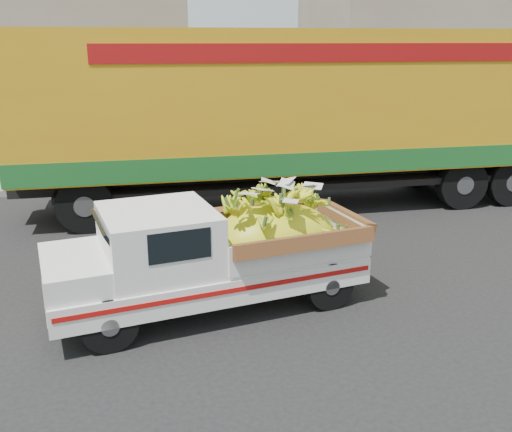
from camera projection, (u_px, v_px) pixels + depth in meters
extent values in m
plane|color=black|center=(242.00, 304.00, 8.09)|extent=(100.00, 100.00, 0.00)
cube|color=gray|center=(181.00, 182.00, 14.66)|extent=(60.00, 0.25, 0.15)
cube|color=gray|center=(172.00, 166.00, 16.61)|extent=(60.00, 4.00, 0.14)
cube|color=gray|center=(468.00, 53.00, 25.39)|extent=(14.00, 6.00, 6.00)
cylinder|color=black|center=(109.00, 324.00, 6.79)|extent=(0.71, 0.30, 0.69)
cylinder|color=black|center=(95.00, 282.00, 7.96)|extent=(0.71, 0.30, 0.69)
cylinder|color=black|center=(329.00, 285.00, 7.88)|extent=(0.71, 0.30, 0.69)
cylinder|color=black|center=(288.00, 253.00, 9.05)|extent=(0.71, 0.30, 0.69)
cube|color=silver|center=(208.00, 274.00, 7.86)|extent=(4.44, 2.14, 0.35)
cube|color=#A50F0C|center=(227.00, 292.00, 7.15)|extent=(4.13, 0.61, 0.06)
cube|color=silver|center=(48.00, 306.00, 7.12)|extent=(0.31, 1.51, 0.13)
cube|color=silver|center=(74.00, 269.00, 7.12)|extent=(0.97, 1.54, 0.33)
cube|color=silver|center=(159.00, 240.00, 7.44)|extent=(1.60, 1.67, 0.82)
cube|color=black|center=(180.00, 246.00, 6.77)|extent=(0.77, 0.12, 0.38)
cube|color=silver|center=(280.00, 236.00, 8.13)|extent=(2.28, 1.82, 0.46)
ellipsoid|color=yellow|center=(274.00, 243.00, 8.13)|extent=(2.04, 1.49, 1.16)
cylinder|color=black|center=(510.00, 181.00, 12.78)|extent=(1.11, 0.36, 1.10)
cylinder|color=black|center=(462.00, 163.00, 14.65)|extent=(1.11, 0.36, 1.10)
cylinder|color=black|center=(462.00, 184.00, 12.54)|extent=(1.11, 0.36, 1.10)
cylinder|color=black|center=(419.00, 165.00, 14.41)|extent=(1.11, 0.36, 1.10)
cylinder|color=black|center=(85.00, 205.00, 10.97)|extent=(1.11, 0.36, 1.10)
cylinder|color=black|center=(92.00, 181.00, 12.84)|extent=(1.11, 0.36, 1.10)
cube|color=black|center=(296.00, 171.00, 12.72)|extent=(12.03, 1.47, 0.36)
cube|color=#BC8712|center=(298.00, 98.00, 12.25)|extent=(11.85, 2.96, 2.84)
cube|color=#195721|center=(297.00, 152.00, 12.60)|extent=(11.91, 2.98, 0.45)
cube|color=maroon|center=(317.00, 53.00, 10.78)|extent=(8.39, 0.35, 0.35)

